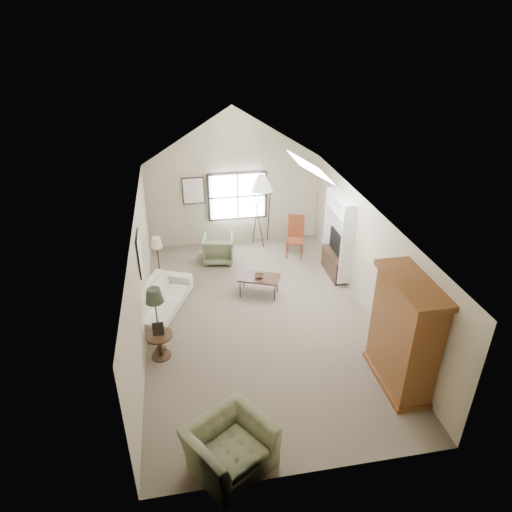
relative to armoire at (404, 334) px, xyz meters
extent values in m
cube|color=brown|center=(-2.18, 2.40, -1.10)|extent=(5.00, 8.00, 0.01)
cube|color=tan|center=(-2.18, 6.40, 0.15)|extent=(5.00, 0.01, 2.50)
cube|color=tan|center=(-2.18, -1.60, 0.15)|extent=(5.00, 0.01, 2.50)
cube|color=tan|center=(-4.68, 2.40, 0.15)|extent=(0.01, 8.00, 2.50)
cube|color=tan|center=(0.32, 2.40, 0.15)|extent=(0.01, 8.00, 2.50)
cube|color=black|center=(-2.08, 6.36, 0.35)|extent=(1.72, 0.08, 1.42)
cube|color=black|center=(-4.65, 2.70, 0.65)|extent=(0.68, 0.04, 0.88)
cube|color=black|center=(-3.33, 6.37, 0.60)|extent=(0.62, 0.04, 0.78)
cube|color=brown|center=(0.00, 0.00, 0.00)|extent=(0.60, 1.50, 2.20)
cube|color=white|center=(0.16, 4.00, 0.05)|extent=(0.32, 1.30, 2.10)
cube|color=#382316|center=(0.14, 4.00, -0.80)|extent=(0.34, 1.18, 0.60)
cube|color=black|center=(0.14, 4.00, -0.18)|extent=(0.05, 0.90, 0.55)
imported|color=beige|center=(-4.38, 3.08, -0.78)|extent=(1.62, 2.34, 0.64)
imported|color=#6B6B4B|center=(-3.31, -1.24, -0.71)|extent=(1.56, 1.52, 0.78)
imported|color=#66724F|center=(-2.79, 5.26, -0.72)|extent=(0.94, 0.96, 0.76)
cube|color=#352015|center=(-2.00, 3.37, -0.85)|extent=(1.12, 0.88, 0.51)
imported|color=#342315|center=(-2.00, 3.37, -0.56)|extent=(0.31, 0.31, 0.06)
cylinder|color=#3C2818|center=(-4.37, 1.48, -0.83)|extent=(0.71, 0.71, 0.55)
cube|color=brown|center=(-0.64, 5.16, -0.51)|extent=(0.59, 0.59, 1.19)
camera|label=1|loc=(-3.75, -5.91, 5.09)|focal=32.00mm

